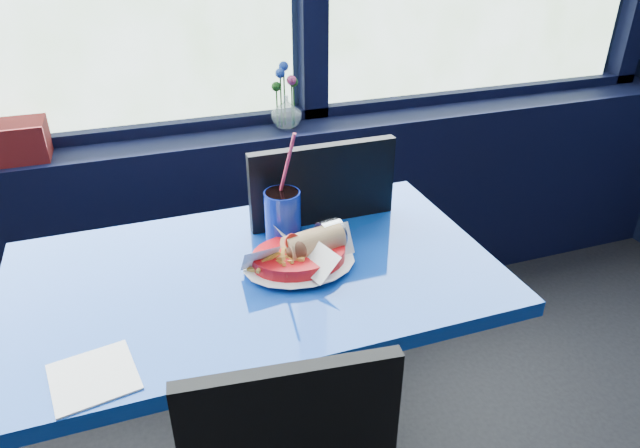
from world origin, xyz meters
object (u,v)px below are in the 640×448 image
Objects in this scene: near_table at (258,328)px; chair_near_back at (310,253)px; soda_cup at (283,217)px; flower_vase at (286,108)px; food_basket at (301,255)px; ketchup_bottle at (319,183)px.

chair_near_back reaches higher than near_table.
near_table is 0.30m from soda_cup.
near_table is 0.97m from flower_vase.
flower_vase is 0.77× the size of soda_cup.
flower_vase is at bearing -99.40° from chair_near_back.
near_table is 3.73× the size of soda_cup.
food_basket is at bearing -85.28° from soda_cup.
soda_cup is at bearing -107.18° from flower_vase.
ketchup_bottle reaches higher than near_table.
flower_vase is (0.09, 0.54, 0.31)m from chair_near_back.
food_basket is at bearing 68.19° from chair_near_back.
chair_near_back is at bearing 102.62° from ketchup_bottle.
soda_cup is (-0.14, -0.21, 0.27)m from chair_near_back.
flower_vase reaches higher than chair_near_back.
flower_vase is at bearing 82.74° from ketchup_bottle.
flower_vase reaches higher than near_table.
food_basket is (0.12, -0.02, 0.22)m from near_table.
ketchup_bottle is (0.15, 0.28, 0.05)m from food_basket.
soda_cup reaches higher than chair_near_back.
soda_cup is at bearing 55.82° from chair_near_back.
ketchup_bottle is at bearing -97.26° from flower_vase.
flower_vase is (0.34, 0.85, 0.31)m from near_table.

